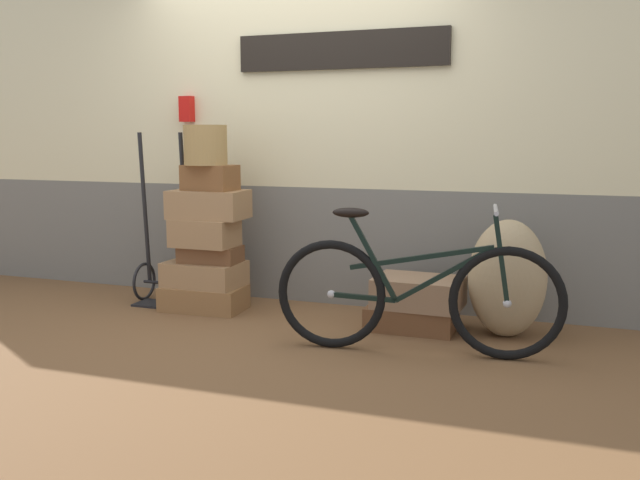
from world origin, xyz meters
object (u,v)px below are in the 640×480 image
Objects in this scene: suitcase_3 at (205,233)px; suitcase_0 at (204,298)px; suitcase_5 at (210,178)px; wicker_basket at (205,145)px; suitcase_4 at (209,204)px; suitcase_7 at (419,292)px; luggage_trolley at (165,265)px; suitcase_1 at (205,274)px; suitcase_6 at (412,317)px; burlap_sack at (507,278)px; suitcase_2 at (211,254)px; bicycle at (416,295)px.

suitcase_0 is at bearing -159.58° from suitcase_3.
suitcase_5 is at bearing 54.19° from suitcase_3.
suitcase_4 is at bearing 86.69° from wicker_basket.
suitcase_7 is 0.44× the size of luggage_trolley.
suitcase_3 is at bearing 17.30° from suitcase_0.
wicker_basket is at bearing -3.53° from suitcase_1.
wicker_basket is (0.01, 0.02, 0.64)m from suitcase_3.
wicker_basket is (-0.02, -0.02, 0.24)m from suitcase_5.
wicker_basket is at bearing 37.27° from suitcase_0.
burlap_sack is (0.61, 0.03, 0.30)m from suitcase_6.
suitcase_2 is at bearing -178.33° from suitcase_7.
suitcase_2 reaches higher than suitcase_7.
bicycle is (1.67, -0.54, -0.43)m from suitcase_4.
suitcase_0 is at bearing -139.79° from wicker_basket.
suitcase_0 is at bearing -13.32° from luggage_trolley.
suitcase_7 is 1.83× the size of wicker_basket.
suitcase_2 is at bearing 1.11° from suitcase_1.
suitcase_5 is 1.85m from bicycle.
suitcase_5 is 0.81m from luggage_trolley.
burlap_sack reaches higher than suitcase_0.
suitcase_0 is 1.36× the size of suitcase_2.
suitcase_3 is at bearing -148.26° from suitcase_2.
wicker_basket reaches higher than suitcase_1.
suitcase_4 is 1.69m from suitcase_6.
wicker_basket is at bearing 162.68° from bicycle.
suitcase_4 is at bearing 54.96° from suitcase_0.
suitcase_6 is 0.44× the size of luggage_trolley.
burlap_sack is (2.18, 0.03, 0.11)m from suitcase_1.
suitcase_1 is at bearing -179.21° from burlap_sack.
suitcase_2 is 0.80m from wicker_basket.
suitcase_7 is at bearing -0.20° from wicker_basket.
suitcase_0 is 0.35× the size of bicycle.
suitcase_7 is at bearing 1.75° from suitcase_1.
suitcase_0 reaches higher than suitcase_6.
suitcase_1 is 1.58m from suitcase_6.
suitcase_1 is at bearing 174.40° from wicker_basket.
suitcase_3 is 0.21m from suitcase_4.
suitcase_1 is at bearing -178.35° from suitcase_7.
suitcase_1 is 0.31m from suitcase_3.
suitcase_6 is 0.34× the size of bicycle.
suitcase_5 is 0.65× the size of suitcase_7.
bicycle reaches higher than suitcase_1.
suitcase_7 is 0.75× the size of burlap_sack.
burlap_sack reaches higher than suitcase_1.
suitcase_2 is 1.55m from suitcase_6.
wicker_basket is at bearing -9.07° from luggage_trolley.
suitcase_6 is at bearing 0.99° from suitcase_3.
luggage_trolley reaches higher than suitcase_2.
suitcase_5 is 2.21m from burlap_sack.
suitcase_3 is (-0.03, -0.02, 0.16)m from suitcase_2.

